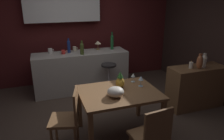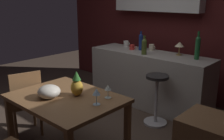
{
  "view_description": "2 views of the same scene",
  "coord_description": "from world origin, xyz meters",
  "views": [
    {
      "loc": [
        -0.88,
        -3.23,
        2.09
      ],
      "look_at": [
        0.39,
        0.47,
        0.74
      ],
      "focal_mm": 34.3,
      "sensor_mm": 36.0,
      "label": 1
    },
    {
      "loc": [
        2.3,
        -2.09,
        1.78
      ],
      "look_at": [
        0.04,
        0.39,
        0.83
      ],
      "focal_mm": 41.53,
      "sensor_mm": 36.0,
      "label": 2
    }
  ],
  "objects": [
    {
      "name": "cup_white",
      "position": [
        -0.67,
        1.57,
        0.95
      ],
      "size": [
        0.13,
        0.09,
        0.1
      ],
      "color": "white",
      "rests_on": "kitchen_counter"
    },
    {
      "name": "counter_lamp",
      "position": [
        0.41,
        1.54,
        1.06
      ],
      "size": [
        0.15,
        0.15,
        0.21
      ],
      "color": "#A58447",
      "rests_on": "kitchen_counter"
    },
    {
      "name": "cup_cream",
      "position": [
        -0.13,
        1.58,
        0.95
      ],
      "size": [
        0.12,
        0.08,
        0.1
      ],
      "color": "beige",
      "rests_on": "kitchen_counter"
    },
    {
      "name": "wine_bottle_cobalt",
      "position": [
        -0.28,
        1.47,
        1.05
      ],
      "size": [
        0.07,
        0.07,
        0.32
      ],
      "color": "navy",
      "rests_on": "kitchen_counter"
    },
    {
      "name": "pineapple_centerpiece",
      "position": [
        0.23,
        -0.38,
        0.86
      ],
      "size": [
        0.14,
        0.14,
        0.28
      ],
      "color": "gold",
      "rests_on": "dining_table"
    },
    {
      "name": "wine_bottle_green",
      "position": [
        0.74,
        1.46,
        1.09
      ],
      "size": [
        0.07,
        0.07,
        0.41
      ],
      "color": "#1E592D",
      "rests_on": "kitchen_counter"
    },
    {
      "name": "ground_plane",
      "position": [
        0.0,
        0.0,
        0.0
      ],
      "size": [
        9.0,
        9.0,
        0.0
      ],
      "primitive_type": "plane",
      "color": "#47382D"
    },
    {
      "name": "dining_table",
      "position": [
        0.17,
        -0.49,
        0.65
      ],
      "size": [
        1.18,
        0.9,
        0.74
      ],
      "color": "brown",
      "rests_on": "ground_plane"
    },
    {
      "name": "cup_red",
      "position": [
        -0.41,
        1.4,
        0.94
      ],
      "size": [
        0.12,
        0.09,
        0.09
      ],
      "color": "red",
      "rests_on": "kitchen_counter"
    },
    {
      "name": "wall_kitchen_back",
      "position": [
        -0.06,
        2.08,
        1.41
      ],
      "size": [
        5.2,
        0.33,
        2.6
      ],
      "color": "#4C1919",
      "rests_on": "ground_plane"
    },
    {
      "name": "fruit_bowl",
      "position": [
        0.07,
        -0.63,
        0.81
      ],
      "size": [
        0.24,
        0.24,
        0.14
      ],
      "primitive_type": "ellipsoid",
      "color": "beige",
      "rests_on": "dining_table"
    },
    {
      "name": "chair_near_window",
      "position": [
        -0.6,
        -0.56,
        0.49
      ],
      "size": [
        0.49,
        0.49,
        0.9
      ],
      "color": "brown",
      "rests_on": "ground_plane"
    },
    {
      "name": "bar_stool",
      "position": [
        0.46,
        0.87,
        0.39
      ],
      "size": [
        0.34,
        0.34,
        0.73
      ],
      "color": "#262323",
      "rests_on": "ground_plane"
    },
    {
      "name": "wine_glass_left",
      "position": [
        0.53,
        -0.21,
        0.85
      ],
      "size": [
        0.07,
        0.07,
        0.15
      ],
      "color": "silver",
      "rests_on": "dining_table"
    },
    {
      "name": "kitchen_counter",
      "position": [
        -0.04,
        1.39,
        0.45
      ],
      "size": [
        2.1,
        0.6,
        0.9
      ],
      "primitive_type": "cube",
      "color": "#B2ADA3",
      "rests_on": "ground_plane"
    },
    {
      "name": "wine_bottle_olive",
      "position": [
        -0.03,
        1.23,
        1.04
      ],
      "size": [
        0.08,
        0.08,
        0.3
      ],
      "color": "#475623",
      "rests_on": "kitchen_counter"
    },
    {
      "name": "wine_glass_right",
      "position": [
        0.57,
        -0.42,
        0.87
      ],
      "size": [
        0.08,
        0.08,
        0.17
      ],
      "color": "silver",
      "rests_on": "dining_table"
    }
  ]
}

